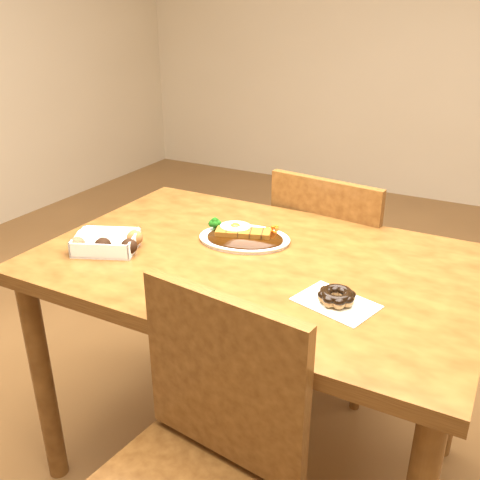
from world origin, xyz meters
The scene contains 6 objects.
ground centered at (0.00, 0.00, 0.00)m, with size 6.00×6.00×0.00m, color brown.
table centered at (0.00, 0.00, 0.65)m, with size 1.20×0.80×0.75m.
chair_far centered at (0.06, 0.54, 0.48)m, with size 0.47×0.47×0.87m.
katsu_curry_plate centered at (-0.09, 0.09, 0.76)m, with size 0.31×0.25×0.05m.
donut_box centered at (-0.41, -0.15, 0.77)m, with size 0.21×0.19×0.05m.
pon_de_ring centered at (0.27, -0.13, 0.77)m, with size 0.21×0.17×0.03m.
Camera 1 is at (0.59, -1.20, 1.39)m, focal length 40.00 mm.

